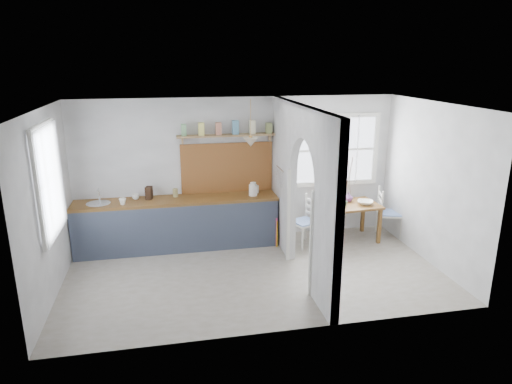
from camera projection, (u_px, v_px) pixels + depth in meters
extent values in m
cube|color=#9D978F|center=(255.00, 274.00, 7.14)|extent=(5.80, 3.20, 0.01)
cube|color=silver|center=(255.00, 106.00, 6.41)|extent=(5.80, 3.20, 0.01)
cube|color=silver|center=(238.00, 170.00, 8.28)|extent=(5.80, 0.01, 2.60)
cube|color=silver|center=(282.00, 233.00, 5.27)|extent=(5.80, 0.01, 2.60)
cube|color=silver|center=(47.00, 206.00, 6.22)|extent=(0.01, 3.20, 2.60)
cube|color=silver|center=(432.00, 184.00, 7.32)|extent=(0.01, 3.20, 2.60)
cube|color=silver|center=(328.00, 218.00, 5.77)|extent=(0.12, 0.80, 2.60)
cube|color=silver|center=(284.00, 176.00, 7.84)|extent=(0.12, 1.20, 2.60)
cube|color=silver|center=(306.00, 143.00, 6.50)|extent=(0.12, 1.20, 1.05)
cube|color=brown|center=(177.00, 200.00, 7.90)|extent=(3.50, 0.60, 0.05)
cube|color=#323A4D|center=(179.00, 230.00, 7.76)|extent=(3.50, 0.03, 0.85)
cube|color=black|center=(178.00, 224.00, 8.07)|extent=(3.46, 0.45, 0.85)
cylinder|color=silver|center=(98.00, 204.00, 7.65)|extent=(0.40, 0.40, 0.02)
cube|color=brown|center=(227.00, 168.00, 8.20)|extent=(1.65, 0.03, 0.90)
cube|color=olive|center=(227.00, 135.00, 7.95)|extent=(1.75, 0.20, 0.03)
cube|color=#659E65|center=(184.00, 131.00, 7.78)|extent=(0.09, 0.09, 0.18)
cube|color=#BFBB4E|center=(201.00, 130.00, 7.84)|extent=(0.09, 0.09, 0.18)
cube|color=#AB664C|center=(218.00, 130.00, 7.89)|extent=(0.09, 0.09, 0.18)
cube|color=teal|center=(235.00, 129.00, 7.95)|extent=(0.09, 0.09, 0.18)
cube|color=beige|center=(252.00, 129.00, 8.01)|extent=(0.09, 0.09, 0.18)
cube|color=olive|center=(269.00, 128.00, 8.06)|extent=(0.09, 0.09, 0.18)
cone|color=beige|center=(251.00, 142.00, 7.72)|extent=(0.26, 0.26, 0.16)
cylinder|color=silver|center=(280.00, 169.00, 7.69)|extent=(0.02, 0.50, 0.02)
imported|color=white|center=(123.00, 201.00, 7.57)|extent=(0.14, 0.14, 0.11)
imported|color=white|center=(136.00, 197.00, 7.86)|extent=(0.15, 0.15, 0.09)
cube|color=black|center=(149.00, 193.00, 7.86)|extent=(0.13, 0.16, 0.22)
cylinder|color=#8F864E|center=(175.00, 193.00, 8.00)|extent=(0.10, 0.10, 0.15)
cube|color=#DB326E|center=(276.00, 232.00, 8.10)|extent=(0.02, 0.03, 0.51)
cube|color=#C58316|center=(277.00, 234.00, 8.07)|extent=(0.02, 0.03, 0.49)
imported|color=white|center=(365.00, 202.00, 8.28)|extent=(0.37, 0.37, 0.07)
imported|color=gray|center=(344.00, 204.00, 8.16)|extent=(0.13, 0.13, 0.10)
cylinder|color=black|center=(332.00, 205.00, 8.20)|extent=(0.22, 0.22, 0.02)
imported|color=#683874|center=(348.00, 197.00, 8.42)|extent=(0.21, 0.21, 0.17)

